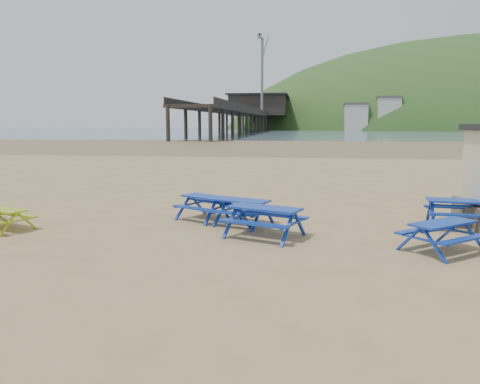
# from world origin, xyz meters

# --- Properties ---
(ground) EXTENTS (400.00, 400.00, 0.00)m
(ground) POSITION_xyz_m (0.00, 0.00, 0.00)
(ground) COLOR tan
(ground) RESTS_ON ground
(wet_sand) EXTENTS (400.00, 400.00, 0.00)m
(wet_sand) POSITION_xyz_m (0.00, 55.00, 0.00)
(wet_sand) COLOR olive
(wet_sand) RESTS_ON ground
(sea) EXTENTS (400.00, 400.00, 0.00)m
(sea) POSITION_xyz_m (0.00, 170.00, 0.01)
(sea) COLOR #4B5E6C
(sea) RESTS_ON ground
(picnic_table_blue_a) EXTENTS (2.33, 2.11, 0.80)m
(picnic_table_blue_a) POSITION_xyz_m (-0.28, 1.28, 0.40)
(picnic_table_blue_a) COLOR #081298
(picnic_table_blue_a) RESTS_ON ground
(picnic_table_blue_b) EXTENTS (2.37, 2.23, 0.79)m
(picnic_table_blue_b) POSITION_xyz_m (-1.38, 1.83, 0.39)
(picnic_table_blue_b) COLOR #081298
(picnic_table_blue_b) RESTS_ON ground
(picnic_table_blue_c) EXTENTS (2.23, 1.88, 0.86)m
(picnic_table_blue_c) POSITION_xyz_m (6.54, 1.75, 0.43)
(picnic_table_blue_c) COLOR #081298
(picnic_table_blue_c) RESTS_ON ground
(picnic_table_blue_d) EXTENTS (2.49, 2.27, 0.85)m
(picnic_table_blue_d) POSITION_xyz_m (0.66, -0.25, 0.43)
(picnic_table_blue_d) COLOR #081298
(picnic_table_blue_d) RESTS_ON ground
(picnic_table_blue_f) EXTENTS (2.32, 2.27, 0.76)m
(picnic_table_blue_f) POSITION_xyz_m (5.18, -1.18, 0.38)
(picnic_table_blue_f) COLOR #081298
(picnic_table_blue_f) RESTS_ON ground
(picnic_table_yellow) EXTENTS (1.90, 1.74, 0.65)m
(picnic_table_yellow) POSITION_xyz_m (-7.13, -0.54, 0.32)
(picnic_table_yellow) COLOR #B0C109
(picnic_table_yellow) RESTS_ON ground
(pier) EXTENTS (24.00, 220.00, 39.29)m
(pier) POSITION_xyz_m (-17.99, 178.23, 5.46)
(pier) COLOR black
(pier) RESTS_ON ground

